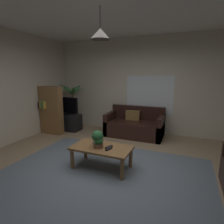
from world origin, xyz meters
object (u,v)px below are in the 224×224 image
book_on_table_1 (96,143)px  tv (65,106)px  potted_plant_on_table (98,139)px  bookshelf_corner (51,110)px  book_on_table_0 (97,144)px  couch_under_window (135,126)px  tv_stand (67,122)px  remote_on_table_0 (109,147)px  pendant_lamp (100,34)px  remote_on_table_1 (109,149)px  coffee_table (102,150)px  potted_palm_corner (73,105)px

book_on_table_1 → tv: bearing=138.9°
potted_plant_on_table → bookshelf_corner: bookshelf_corner is taller
book_on_table_0 → book_on_table_1: size_ratio=0.95×
couch_under_window → tv_stand: bearing=-172.9°
potted_plant_on_table → tv_stand: size_ratio=0.36×
remote_on_table_0 → tv_stand: 2.89m
book_on_table_1 → tv_stand: 2.64m
book_on_table_1 → bookshelf_corner: size_ratio=0.09×
couch_under_window → remote_on_table_0: 2.07m
bookshelf_corner → pendant_lamp: size_ratio=2.70×
book_on_table_1 → remote_on_table_1: bearing=-23.1°
couch_under_window → tv: tv is taller
coffee_table → tv_stand: (-2.12, 1.81, -0.10)m
remote_on_table_0 → tv_stand: (-2.26, 1.79, -0.18)m
coffee_table → potted_plant_on_table: bearing=-127.0°
potted_plant_on_table → bookshelf_corner: (-2.26, 1.40, 0.12)m
tv_stand → pendant_lamp: 3.51m
coffee_table → book_on_table_1: 0.19m
book_on_table_0 → bookshelf_corner: bookshelf_corner is taller
remote_on_table_0 → tv: tv is taller
book_on_table_1 → tv_stand: bearing=138.6°
tv → bookshelf_corner: bearing=-112.4°
coffee_table → pendant_lamp: (0.00, 0.00, 2.03)m
book_on_table_0 → tv_stand: (-1.99, 1.73, -0.18)m
tv_stand → potted_palm_corner: potted_palm_corner is taller
tv_stand → remote_on_table_1: bearing=-39.3°
remote_on_table_0 → remote_on_table_1: same height
bookshelf_corner → coffee_table: bearing=-30.2°
couch_under_window → tv_stand: couch_under_window is taller
couch_under_window → tv: (-2.16, -0.29, 0.51)m
coffee_table → remote_on_table_0: (0.14, 0.02, 0.08)m
coffee_table → book_on_table_1: bearing=154.0°
coffee_table → potted_plant_on_table: (-0.04, -0.06, 0.23)m
book_on_table_0 → bookshelf_corner: size_ratio=0.08×
potted_plant_on_table → potted_palm_corner: 3.23m
coffee_table → remote_on_table_1: remote_on_table_1 is taller
tv_stand → pendant_lamp: (2.12, -1.81, 2.13)m
couch_under_window → bookshelf_corner: 2.50m
potted_plant_on_table → bookshelf_corner: size_ratio=0.23×
book_on_table_1 → remote_on_table_1: book_on_table_1 is taller
potted_plant_on_table → couch_under_window: bearing=87.7°
book_on_table_1 → remote_on_table_1: size_ratio=0.76×
remote_on_table_1 → potted_palm_corner: (-2.39, 2.39, 0.30)m
book_on_table_1 → pendant_lamp: (0.14, -0.07, 1.93)m
book_on_table_1 → potted_plant_on_table: 0.21m
couch_under_window → remote_on_table_1: couch_under_window is taller
tv_stand → tv: (0.00, -0.02, 0.53)m
potted_palm_corner → pendant_lamp: bearing=-46.3°
potted_palm_corner → bookshelf_corner: bearing=-95.0°
potted_palm_corner → book_on_table_1: bearing=-47.4°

